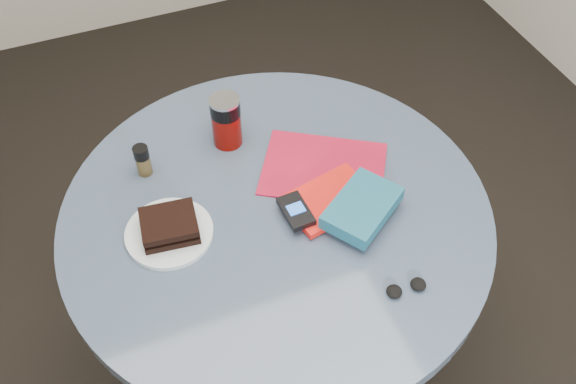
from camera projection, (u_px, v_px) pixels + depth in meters
name	position (u px, v px, depth m)	size (l,w,h in m)	color
ground	(279.00, 358.00, 2.05)	(4.00, 4.00, 0.00)	black
table	(277.00, 251.00, 1.61)	(1.00, 1.00, 0.75)	black
plate	(169.00, 233.00, 1.43)	(0.20, 0.20, 0.01)	silver
sandwich	(169.00, 226.00, 1.41)	(0.13, 0.12, 0.04)	black
soda_can	(226.00, 121.00, 1.57)	(0.09, 0.09, 0.14)	#680A05
pepper_grinder	(143.00, 160.00, 1.53)	(0.05, 0.05, 0.08)	#493D1F
magazine	(324.00, 169.00, 1.56)	(0.29, 0.22, 0.01)	maroon
red_book	(329.00, 200.00, 1.48)	(0.20, 0.13, 0.02)	red
novel	(362.00, 208.00, 1.43)	(0.18, 0.12, 0.04)	navy
mp3_player	(296.00, 211.00, 1.44)	(0.06, 0.10, 0.02)	black
headphones	(406.00, 288.00, 1.33)	(0.09, 0.04, 0.02)	black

